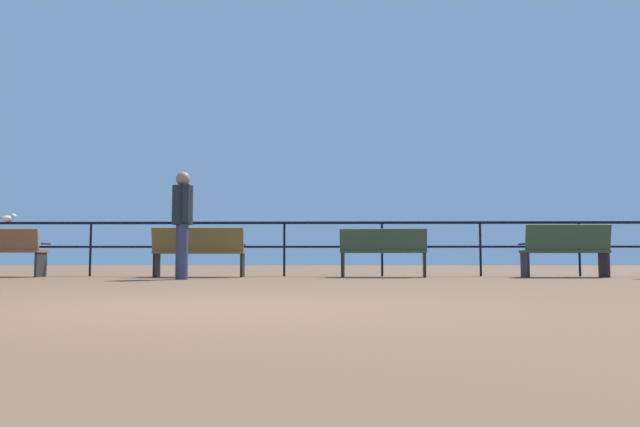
# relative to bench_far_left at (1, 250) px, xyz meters

# --- Properties ---
(ground_plane) EXTENTS (60.00, 60.00, 0.00)m
(ground_plane) POSITION_rel_bench_far_left_xyz_m (5.19, -6.98, -0.50)
(ground_plane) COLOR brown
(pier_railing) EXTENTS (19.03, 0.05, 1.06)m
(pier_railing) POSITION_rel_bench_far_left_xyz_m (5.19, 0.69, 0.28)
(pier_railing) COLOR black
(pier_railing) RESTS_ON ground_plane
(bench_far_left) EXTENTS (1.49, 0.71, 0.89)m
(bench_far_left) POSITION_rel_bench_far_left_xyz_m (0.00, 0.00, 0.00)
(bench_far_left) COLOR brown
(bench_far_left) RESTS_ON ground_plane
(bench_near_left) EXTENTS (1.68, 0.65, 0.91)m
(bench_near_left) POSITION_rel_bench_far_left_xyz_m (3.67, -0.00, 0.01)
(bench_near_left) COLOR brown
(bench_near_left) RESTS_ON ground_plane
(bench_near_right) EXTENTS (1.61, 0.71, 0.88)m
(bench_near_right) POSITION_rel_bench_far_left_xyz_m (7.05, 0.00, 0.01)
(bench_near_right) COLOR #344B33
(bench_near_right) RESTS_ON ground_plane
(bench_far_right) EXTENTS (1.54, 0.61, 0.96)m
(bench_far_right) POSITION_rel_bench_far_left_xyz_m (10.36, -0.00, 0.03)
(bench_far_right) COLOR #354C34
(bench_far_right) RESTS_ON ground_plane
(person_by_bench) EXTENTS (0.34, 0.52, 1.77)m
(person_by_bench) POSITION_rel_bench_far_left_xyz_m (3.65, -1.24, 0.51)
(person_by_bench) COLOR #353B59
(person_by_bench) RESTS_ON ground_plane
(seagull_on_rail) EXTENTS (0.32, 0.26, 0.17)m
(seagull_on_rail) POSITION_rel_bench_far_left_xyz_m (-0.26, 0.70, 0.63)
(seagull_on_rail) COLOR silver
(seagull_on_rail) RESTS_ON pier_railing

